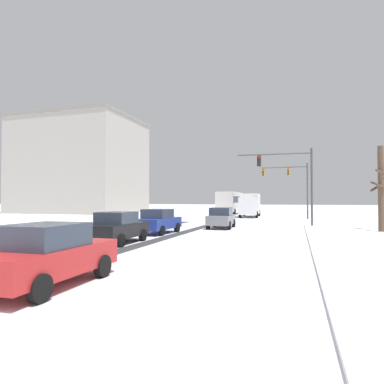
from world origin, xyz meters
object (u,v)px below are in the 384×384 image
Objects in this scene: bare_tree_sidewalk_mid at (381,187)px; office_building_far_left_block at (81,166)px; car_red_fifth at (48,255)px; box_truck_delivery at (250,204)px; bus_oncoming at (231,201)px; car_blue_second at (158,221)px; traffic_signal_far_right at (291,180)px; traffic_signal_near_right at (290,173)px; car_black_third at (118,227)px; car_grey_lead at (221,218)px.

bare_tree_sidewalk_mid is 48.39m from office_building_far_left_block.
box_truck_delivery reaches higher than car_red_fifth.
car_red_fifth is at bearing -55.08° from office_building_far_left_block.
bus_oncoming is 27.13m from office_building_far_left_block.
car_blue_second is 0.21× the size of office_building_far_left_block.
traffic_signal_far_right reaches higher than bare_tree_sidewalk_mid.
bare_tree_sidewalk_mid is at bearing -56.38° from box_truck_delivery.
traffic_signal_far_right is 1.08× the size of bare_tree_sidewalk_mid.
car_red_fifth is (-5.64, -21.99, -3.62)m from traffic_signal_near_right.
traffic_signal_near_right reaches higher than car_black_third.
traffic_signal_far_right reaches higher than car_grey_lead.
box_truck_delivery is at bearing 153.14° from traffic_signal_far_right.
traffic_signal_near_right is at bearing 45.96° from car_blue_second.
office_building_far_left_block is at bearing 165.89° from traffic_signal_far_right.
office_building_far_left_block reaches higher than car_red_fifth.
traffic_signal_near_right is at bearing 75.62° from car_red_fifth.
car_black_third is 0.55× the size of box_truck_delivery.
office_building_far_left_block is at bearing 168.24° from box_truck_delivery.
traffic_signal_far_right is 36.82m from office_building_far_left_block.
box_truck_delivery is at bearing 90.44° from car_grey_lead.
car_grey_lead is at bearing 88.60° from car_red_fifth.
bare_tree_sidewalk_mid reaches higher than box_truck_delivery.
traffic_signal_near_right is at bearing 59.09° from car_black_third.
bus_oncoming reaches higher than car_grey_lead.
box_truck_delivery is at bearing -11.76° from office_building_far_left_block.
car_blue_second is 13.68m from car_red_fifth.
bus_oncoming is (-1.02, 35.99, 1.18)m from car_black_third.
car_grey_lead is 11.03m from car_black_third.
traffic_signal_near_right reaches higher than bare_tree_sidewalk_mid.
traffic_signal_near_right reaches higher than box_truck_delivery.
traffic_signal_far_right is at bearing -47.62° from bus_oncoming.
traffic_signal_near_right is 7.11m from car_grey_lead.
car_grey_lead and car_blue_second have the same top height.
bare_tree_sidewalk_mid is (6.37, -14.73, -1.47)m from traffic_signal_far_right.
car_red_fifth is 44.31m from bus_oncoming.
box_truck_delivery is (-5.16, 2.61, -2.98)m from traffic_signal_far_right.
office_building_far_left_block reaches higher than bus_oncoming.
bare_tree_sidewalk_mid is (15.52, -24.75, 1.15)m from bus_oncoming.
office_building_far_left_block is at bearing 128.15° from car_black_third.
bus_oncoming is (-1.02, 30.71, 1.18)m from car_blue_second.
traffic_signal_near_right is 1.57× the size of car_red_fifth.
box_truck_delivery is 31.71m from office_building_far_left_block.
traffic_signal_far_right is 13.82m from bus_oncoming.
bare_tree_sidewalk_mid reaches higher than car_black_third.
car_blue_second is at bearing 101.13° from car_red_fifth.
car_red_fifth is 22.85m from bare_tree_sidewalk_mid.
traffic_signal_near_right is 1.08× the size of bare_tree_sidewalk_mid.
traffic_signal_near_right reaches higher than car_red_fifth.
office_building_far_left_block is (-30.51, 24.31, 7.37)m from car_grey_lead.
car_grey_lead is at bearing -176.72° from bare_tree_sidewalk_mid.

